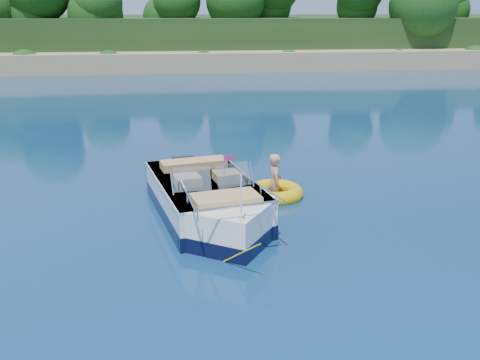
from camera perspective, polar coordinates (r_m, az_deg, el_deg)
The scene contains 5 objects.
ground at distance 9.38m, azimuth 12.99°, elevation -12.35°, with size 160.00×160.00×0.00m, color #092241.
shoreline at distance 71.49m, azimuth -5.27°, elevation 14.62°, with size 170.00×59.00×6.00m.
motorboat at distance 12.27m, azimuth -3.28°, elevation -2.59°, with size 2.83×5.85×1.97m.
tow_tube at distance 13.92m, azimuth 3.72°, elevation -1.34°, with size 1.79×1.79×0.40m.
boy at distance 13.96m, azimuth 3.68°, elevation -1.72°, with size 0.57×0.38×1.57m, color tan.
Camera 1 is at (-3.08, -7.56, 4.61)m, focal length 40.00 mm.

